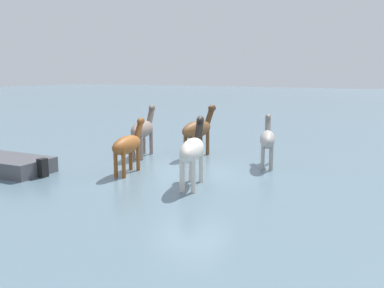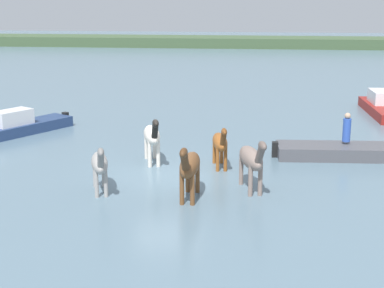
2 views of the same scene
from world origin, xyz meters
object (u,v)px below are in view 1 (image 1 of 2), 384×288
object	(u,v)px
horse_dun_straggler	(128,145)
horse_gray_outer	(143,129)
horse_mid_herd	(193,150)
horse_pinto_flank	(198,129)
horse_lead	(267,139)

from	to	relation	value
horse_dun_straggler	horse_gray_outer	xyz separation A→B (m)	(1.21, -2.57, 0.13)
horse_mid_herd	horse_pinto_flank	bearing A→B (deg)	9.08
horse_dun_straggler	horse_lead	bearing A→B (deg)	-59.92
horse_pinto_flank	horse_gray_outer	xyz separation A→B (m)	(1.97, 1.06, -0.01)
horse_mid_herd	horse_dun_straggler	world-z (taller)	horse_mid_herd
horse_mid_herd	horse_lead	bearing A→B (deg)	-34.02
horse_lead	horse_gray_outer	world-z (taller)	horse_gray_outer
horse_pinto_flank	horse_lead	xyz separation A→B (m)	(-3.04, 0.33, -0.12)
horse_pinto_flank	horse_gray_outer	bearing A→B (deg)	120.14
horse_dun_straggler	horse_gray_outer	world-z (taller)	horse_gray_outer
horse_mid_herd	horse_lead	world-z (taller)	horse_mid_herd
horse_lead	horse_gray_outer	xyz separation A→B (m)	(5.01, 0.73, 0.11)
horse_pinto_flank	horse_dun_straggler	distance (m)	3.71
horse_pinto_flank	horse_mid_herd	size ratio (longest dim) A/B	1.01
horse_pinto_flank	horse_gray_outer	distance (m)	2.24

